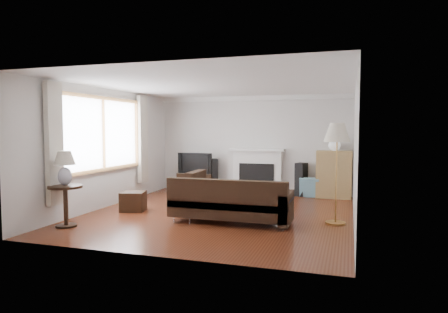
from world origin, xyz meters
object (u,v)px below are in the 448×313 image
(floor_lamp, at_px, (336,174))
(tv_stand, at_px, (196,182))
(side_table, at_px, (66,206))
(coffee_table, at_px, (248,199))
(sectional_sofa, at_px, (231,201))
(bookshelf, at_px, (334,174))

(floor_lamp, bearing_deg, tv_stand, 143.69)
(side_table, bearing_deg, floor_lamp, 20.02)
(coffee_table, bearing_deg, floor_lamp, -7.85)
(tv_stand, xyz_separation_m, floor_lamp, (3.66, -2.69, 0.64))
(sectional_sofa, relative_size, side_table, 3.27)
(sectional_sofa, bearing_deg, coffee_table, 90.41)
(tv_stand, height_order, coffee_table, tv_stand)
(side_table, bearing_deg, coffee_table, 43.79)
(bookshelf, xyz_separation_m, coffee_table, (-1.65, -1.85, -0.36))
(tv_stand, bearing_deg, coffee_table, -44.17)
(coffee_table, height_order, side_table, side_table)
(bookshelf, xyz_separation_m, floor_lamp, (0.14, -2.72, 0.31))
(sectional_sofa, distance_m, side_table, 2.82)
(tv_stand, distance_m, side_table, 4.33)
(coffee_table, distance_m, floor_lamp, 2.10)
(bookshelf, distance_m, side_table, 6.02)
(tv_stand, relative_size, side_table, 1.37)
(tv_stand, distance_m, coffee_table, 2.62)
(sectional_sofa, bearing_deg, floor_lamp, 13.28)
(bookshelf, height_order, coffee_table, bookshelf)
(coffee_table, distance_m, side_table, 3.55)
(sectional_sofa, height_order, floor_lamp, floor_lamp)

